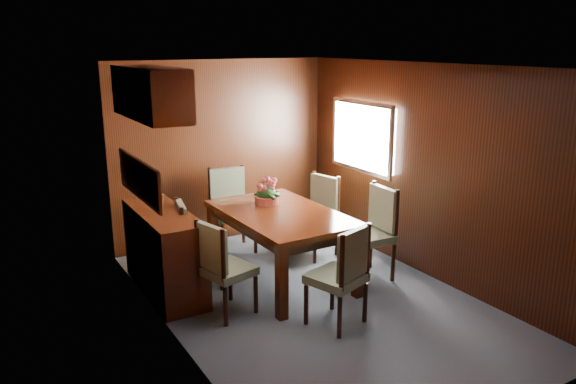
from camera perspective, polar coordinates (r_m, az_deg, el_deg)
ground at (r=5.98m, az=2.62°, el=-10.92°), size 4.50×4.50×0.00m
room_shell at (r=5.69m, az=0.11°, el=5.07°), size 3.06×4.52×2.41m
sideboard at (r=6.15m, az=-12.43°, el=-5.96°), size 0.48×1.40×0.90m
dining_table at (r=6.19m, az=-0.73°, el=-3.03°), size 1.12×1.75×0.81m
chair_left_near at (r=5.50m, az=-6.82°, el=-7.25°), size 0.54×0.56×0.97m
chair_left_far at (r=6.18m, az=-9.67°, el=-4.79°), size 0.53×0.54×0.98m
chair_right_near at (r=6.41m, az=8.69°, el=-3.55°), size 0.52×0.54×1.07m
chair_right_far at (r=7.05m, az=3.10°, el=-1.90°), size 0.56×0.57×1.02m
chair_head at (r=5.28m, az=5.63°, el=-7.99°), size 0.59×0.58×1.00m
chair_foot at (r=7.24m, az=-5.86°, el=-1.25°), size 0.55×0.53×1.07m
flower_centerpiece at (r=6.44m, az=-2.18°, el=0.09°), size 0.30×0.30×0.30m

